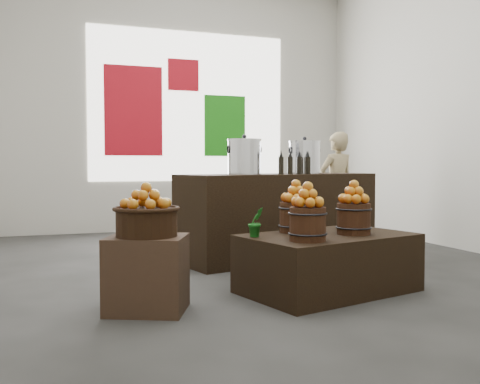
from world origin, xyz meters
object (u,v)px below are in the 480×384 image
object	(u,v)px
counter	(279,216)
wicker_basket	(147,222)
display_table	(328,263)
stock_pot_center	(304,158)
crate	(147,274)
shopper	(336,187)
stock_pot_left	(244,158)

from	to	relation	value
counter	wicker_basket	bearing A→B (deg)	-150.32
wicker_basket	display_table	size ratio (longest dim) A/B	0.31
counter	stock_pot_center	world-z (taller)	stock_pot_center
crate	shopper	world-z (taller)	shopper
wicker_basket	stock_pot_center	distance (m)	2.86
crate	counter	distance (m)	2.50
display_table	shopper	bearing A→B (deg)	44.79
wicker_basket	display_table	world-z (taller)	wicker_basket
wicker_basket	stock_pot_left	bearing A→B (deg)	50.64
shopper	counter	bearing A→B (deg)	25.94
counter	stock_pot_center	xyz separation A→B (m)	(0.36, 0.09, 0.66)
wicker_basket	stock_pot_center	xyz separation A→B (m)	(2.15, 1.83, 0.49)
crate	stock_pot_left	bearing A→B (deg)	50.64
stock_pot_center	shopper	world-z (taller)	shopper
stock_pot_center	shopper	xyz separation A→B (m)	(0.90, 0.84, -0.38)
stock_pot_left	shopper	size ratio (longest dim) A/B	0.24
crate	shopper	size ratio (longest dim) A/B	0.36
stock_pot_left	counter	bearing A→B (deg)	14.47
display_table	counter	bearing A→B (deg)	66.41
stock_pot_left	crate	bearing A→B (deg)	-129.36
stock_pot_center	wicker_basket	bearing A→B (deg)	-139.59
crate	counter	xyz separation A→B (m)	(1.79, 1.74, 0.20)
shopper	wicker_basket	bearing A→B (deg)	30.68
crate	wicker_basket	xyz separation A→B (m)	(0.00, 0.00, 0.37)
wicker_basket	stock_pot_center	size ratio (longest dim) A/B	1.21
display_table	counter	size ratio (longest dim) A/B	0.60
display_table	shopper	xyz separation A→B (m)	(1.52, 2.57, 0.51)
crate	stock_pot_center	size ratio (longest dim) A/B	1.52
counter	shopper	distance (m)	1.59
shopper	display_table	bearing A→B (deg)	48.86
crate	wicker_basket	bearing A→B (deg)	0.00
stock_pot_left	stock_pot_center	bearing A→B (deg)	14.47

